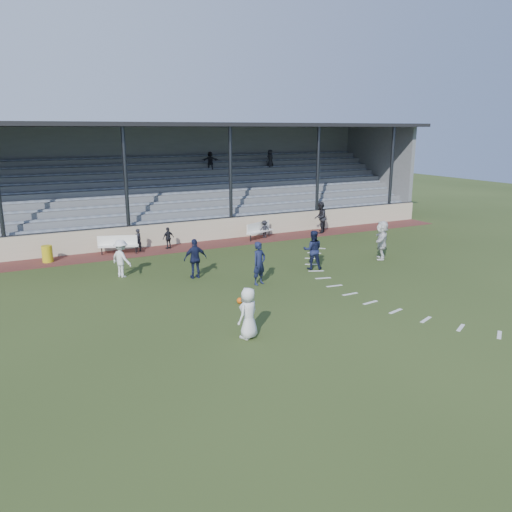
{
  "coord_description": "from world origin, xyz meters",
  "views": [
    {
      "loc": [
        -8.79,
        -14.82,
        6.26
      ],
      "look_at": [
        0.0,
        2.5,
        1.3
      ],
      "focal_mm": 35.0,
      "sensor_mm": 36.0,
      "label": 1
    }
  ],
  "objects": [
    {
      "name": "grandstand",
      "position": [
        0.0,
        16.26,
        2.2
      ],
      "size": [
        34.6,
        9.0,
        6.61
      ],
      "color": "slate",
      "rests_on": "ground"
    },
    {
      "name": "bench_left",
      "position": [
        -3.84,
        10.59,
        0.58
      ],
      "size": [
        2.02,
        1.07,
        0.95
      ],
      "rotation": [
        0.0,
        0.0,
        -0.32
      ],
      "color": "white",
      "rests_on": "cinder_track"
    },
    {
      "name": "player_navy_wing",
      "position": [
        -1.75,
        4.8,
        0.86
      ],
      "size": [
        1.03,
        0.46,
        1.73
      ],
      "primitive_type": "imported",
      "rotation": [
        0.0,
        0.0,
        3.1
      ],
      "color": "#151B3A",
      "rests_on": "ground"
    },
    {
      "name": "official",
      "position": [
        8.43,
        10.39,
        0.98
      ],
      "size": [
        1.17,
        1.18,
        1.92
      ],
      "primitive_type": "imported",
      "rotation": [
        0.0,
        0.0,
        3.95
      ],
      "color": "black",
      "rests_on": "cinder_track"
    },
    {
      "name": "player_navy_lead",
      "position": [
        0.28,
        2.77,
        0.9
      ],
      "size": [
        0.76,
        0.63,
        1.8
      ],
      "primitive_type": "imported",
      "rotation": [
        0.0,
        0.0,
        0.34
      ],
      "color": "#151B3A",
      "rests_on": "ground"
    },
    {
      "name": "sub_left_near",
      "position": [
        -2.8,
        10.63,
        0.63
      ],
      "size": [
        0.52,
        0.45,
        1.22
      ],
      "primitive_type": "imported",
      "rotation": [
        0.0,
        0.0,
        3.57
      ],
      "color": "black",
      "rests_on": "cinder_track"
    },
    {
      "name": "player_navy_mid",
      "position": [
        3.53,
        3.73,
        0.9
      ],
      "size": [
        1.08,
        0.99,
        1.8
      ],
      "primitive_type": "imported",
      "rotation": [
        0.0,
        0.0,
        2.7
      ],
      "color": "#151B3A",
      "rests_on": "ground"
    },
    {
      "name": "player_white_lead",
      "position": [
        -2.52,
        -1.95,
        0.8
      ],
      "size": [
        0.93,
        0.82,
        1.61
      ],
      "primitive_type": "imported",
      "rotation": [
        0.0,
        0.0,
        3.64
      ],
      "color": "silver",
      "rests_on": "ground"
    },
    {
      "name": "sub_right",
      "position": [
        4.7,
        10.66,
        0.54
      ],
      "size": [
        0.7,
        0.44,
        1.04
      ],
      "primitive_type": "imported",
      "rotation": [
        0.0,
        0.0,
        3.06
      ],
      "color": "black",
      "rests_on": "cinder_track"
    },
    {
      "name": "ground",
      "position": [
        0.0,
        0.0,
        0.0
      ],
      "size": [
        90.0,
        90.0,
        0.0
      ],
      "primitive_type": "plane",
      "color": "#2B3B18",
      "rests_on": "ground"
    },
    {
      "name": "player_white_wing",
      "position": [
        -4.55,
        6.41,
        0.82
      ],
      "size": [
        1.05,
        1.23,
        1.65
      ],
      "primitive_type": "imported",
      "rotation": [
        0.0,
        0.0,
        2.07
      ],
      "color": "silver",
      "rests_on": "ground"
    },
    {
      "name": "sub_left_far",
      "position": [
        -1.19,
        10.53,
        0.6
      ],
      "size": [
        0.74,
        0.47,
        1.17
      ],
      "primitive_type": "imported",
      "rotation": [
        0.0,
        0.0,
        3.44
      ],
      "color": "black",
      "rests_on": "cinder_track"
    },
    {
      "name": "retaining_wall",
      "position": [
        0.0,
        11.55,
        0.6
      ],
      "size": [
        34.0,
        0.18,
        1.2
      ],
      "primitive_type": "cube",
      "color": "beige",
      "rests_on": "ground"
    },
    {
      "name": "bench_right",
      "position": [
        4.31,
        10.61,
        0.58
      ],
      "size": [
        2.0,
        1.21,
        0.95
      ],
      "rotation": [
        0.0,
        0.0,
        0.4
      ],
      "color": "white",
      "rests_on": "cinder_track"
    },
    {
      "name": "penalty_arc",
      "position": [
        4.12,
        0.0,
        0.01
      ],
      "size": [
        3.89,
        14.63,
        0.01
      ],
      "color": "silver",
      "rests_on": "ground"
    },
    {
      "name": "football",
      "position": [
        -1.45,
        0.97,
        0.11
      ],
      "size": [
        0.23,
        0.23,
        0.23
      ],
      "primitive_type": "sphere",
      "color": "#E1550D",
      "rests_on": "ground"
    },
    {
      "name": "player_white_back",
      "position": [
        7.57,
        3.73,
        0.96
      ],
      "size": [
        1.59,
        1.72,
        1.92
      ],
      "primitive_type": "imported",
      "rotation": [
        0.0,
        0.0,
        4.01
      ],
      "color": "silver",
      "rests_on": "ground"
    },
    {
      "name": "cinder_track",
      "position": [
        0.0,
        10.5,
        0.01
      ],
      "size": [
        34.0,
        2.0,
        0.02
      ],
      "primitive_type": "cube",
      "color": "#502320",
      "rests_on": "ground"
    },
    {
      "name": "trash_bin",
      "position": [
        -7.23,
        10.51,
        0.42
      ],
      "size": [
        0.5,
        0.5,
        0.8
      ],
      "primitive_type": "cylinder",
      "color": "gold",
      "rests_on": "cinder_track"
    }
  ]
}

